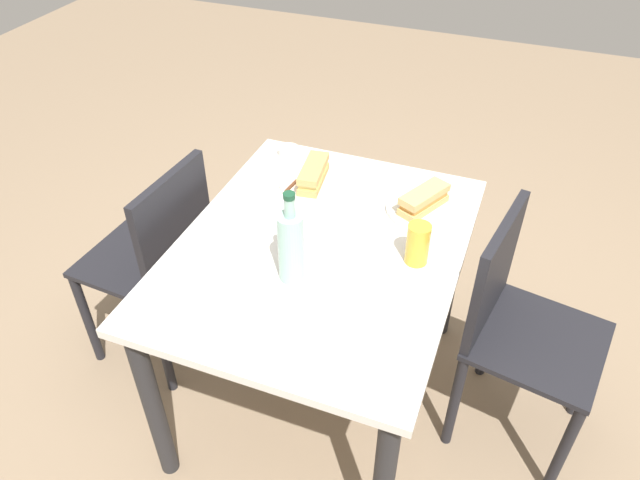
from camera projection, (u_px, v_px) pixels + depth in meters
The scene contains 13 objects.
ground_plane at pixel (320, 390), 2.33m from camera, with size 8.00×8.00×0.00m, color #8C755B.
dining_table at pixel (320, 272), 1.94m from camera, with size 1.09×0.86×0.74m.
chair_far at pixel (159, 256), 2.18m from camera, with size 0.43×0.43×0.87m.
chair_near at pixel (515, 323), 1.93m from camera, with size 0.46×0.46×0.87m.
plate_near at pixel (313, 184), 2.12m from camera, with size 0.24×0.24×0.01m, color silver.
baguette_sandwich_near at pixel (313, 174), 2.09m from camera, with size 0.21×0.10×0.07m.
knife_near at pixel (297, 181), 2.11m from camera, with size 0.18×0.03×0.01m.
plate_far at pixel (422, 210), 2.00m from camera, with size 0.24×0.24×0.01m, color silver.
baguette_sandwich_far at pixel (424, 199), 1.97m from camera, with size 0.20×0.15×0.07m.
knife_far at pixel (409, 202), 2.01m from camera, with size 0.18×0.04×0.01m.
water_bottle at pixel (291, 246), 1.67m from camera, with size 0.08×0.08×0.30m.
beer_glass at pixel (418, 244), 1.76m from camera, with size 0.07×0.07×0.13m, color gold.
olive_bowl at pixel (289, 151), 2.28m from camera, with size 0.08×0.08×0.03m, color silver.
Camera 1 is at (-1.34, -0.51, 1.93)m, focal length 33.51 mm.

